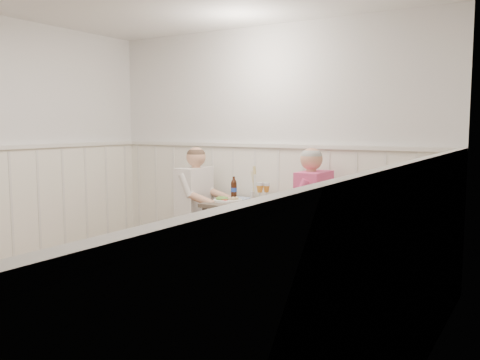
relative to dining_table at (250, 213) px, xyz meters
The scene contains 16 objects.
ground_plane 1.95m from the dining_table, 90.50° to the right, with size 4.50×4.50×0.00m, color #492F20.
room_shell 2.04m from the dining_table, 90.50° to the right, with size 4.04×4.54×2.60m.
wainscot 1.15m from the dining_table, 90.80° to the right, with size 4.00×4.49×1.34m.
dining_table is the anchor object (origin of this frame).
chair_right 0.73m from the dining_table, ahead, with size 0.43×0.43×0.90m.
chair_left 0.72m from the dining_table, behind, with size 0.48×0.48×0.88m.
man_in_pink 0.65m from the dining_table, ahead, with size 0.62×0.43×1.35m.
diner_cream 0.68m from the dining_table, behind, with size 0.61×0.43×1.33m.
plate_man 0.29m from the dining_table, 20.19° to the right, with size 0.23×0.23×0.06m.
plate_diner 0.29m from the dining_table, 165.67° to the right, with size 0.30×0.30×0.07m.
beer_glass_a 0.35m from the dining_table, 79.25° to the left, with size 0.07×0.07×0.18m.
beer_glass_b 0.30m from the dining_table, 84.98° to the left, with size 0.08×0.08×0.19m.
beer_bottle 0.43m from the dining_table, 148.56° to the left, with size 0.07×0.07×0.23m.
rolled_napkin 0.36m from the dining_table, 65.52° to the right, with size 0.20×0.06×0.04m.
grass_vase 0.39m from the dining_table, 115.78° to the left, with size 0.04×0.04×0.37m.
gingham_mat 0.34m from the dining_table, 142.97° to the left, with size 0.26×0.21×0.01m.
Camera 1 is at (2.62, -2.62, 1.53)m, focal length 38.00 mm.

